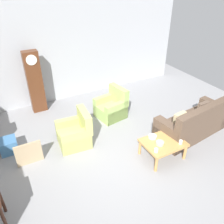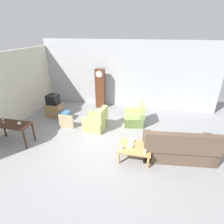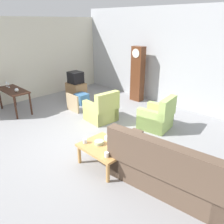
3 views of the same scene
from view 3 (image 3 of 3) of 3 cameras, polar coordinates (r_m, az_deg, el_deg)
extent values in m
plane|color=gray|center=(5.58, -4.22, -7.37)|extent=(10.40, 10.40, 0.00)
cube|color=#ADAFB5|center=(7.76, 16.42, 12.91)|extent=(8.40, 0.16, 3.20)
cube|color=beige|center=(8.75, -21.21, 12.25)|extent=(0.12, 6.40, 2.88)
cube|color=brown|center=(4.23, 14.53, -15.45)|extent=(2.19, 1.08, 0.44)
cube|color=brown|center=(3.65, 12.93, -11.90)|extent=(2.11, 0.45, 0.60)
cube|color=brown|center=(4.51, 3.76, -10.16)|extent=(0.34, 0.86, 0.68)
cube|color=brown|center=(3.92, 21.93, -12.57)|extent=(0.37, 0.14, 0.36)
cube|color=#C6B284|center=(4.20, 9.35, -8.59)|extent=(0.37, 0.16, 0.36)
cube|color=#B7BC66|center=(6.62, -2.91, -0.42)|extent=(0.82, 0.82, 0.40)
cube|color=#B7BC66|center=(6.21, -1.20, 2.62)|extent=(0.25, 0.77, 0.52)
cube|color=#B7BC66|center=(6.75, -0.90, 1.00)|extent=(0.77, 0.23, 0.60)
cube|color=#B7BC66|center=(6.42, -5.05, -0.26)|extent=(0.77, 0.23, 0.60)
cube|color=#A5C568|center=(6.25, 10.93, -2.24)|extent=(0.87, 0.87, 0.40)
cube|color=#A5C568|center=(5.96, 14.02, 1.05)|extent=(0.30, 0.78, 0.52)
cube|color=#A5C568|center=(6.46, 12.15, -0.52)|extent=(0.78, 0.28, 0.60)
cube|color=#A5C568|center=(5.96, 9.76, -2.35)|extent=(0.78, 0.28, 0.60)
cube|color=tan|center=(4.51, -1.88, -8.90)|extent=(0.96, 0.76, 0.05)
cylinder|color=tan|center=(4.74, -8.33, -10.66)|extent=(0.07, 0.07, 0.39)
cylinder|color=tan|center=(4.20, -1.06, -15.25)|extent=(0.07, 0.07, 0.39)
cylinder|color=tan|center=(5.08, -2.47, -7.94)|extent=(0.07, 0.07, 0.39)
cylinder|color=tan|center=(4.59, 4.89, -11.70)|extent=(0.07, 0.07, 0.39)
cube|color=#381E14|center=(7.72, -23.96, 5.11)|extent=(1.30, 0.56, 0.04)
cylinder|color=#381E14|center=(8.30, -26.64, 3.07)|extent=(0.06, 0.06, 0.70)
cylinder|color=#381E14|center=(7.21, -23.37, 0.94)|extent=(0.06, 0.06, 0.70)
cylinder|color=#381E14|center=(8.44, -23.68, 3.88)|extent=(0.06, 0.06, 0.70)
cylinder|color=#381E14|center=(7.37, -20.05, 1.90)|extent=(0.06, 0.06, 0.70)
cube|color=#562D19|center=(8.15, 6.55, 9.54)|extent=(0.44, 0.28, 1.94)
cylinder|color=silver|center=(7.90, 6.08, 14.68)|extent=(0.30, 0.02, 0.30)
cube|color=#997047|center=(8.58, -9.10, 5.42)|extent=(0.68, 0.52, 0.59)
cube|color=black|center=(8.45, -9.30, 8.71)|extent=(0.48, 0.44, 0.42)
cube|color=tan|center=(7.32, -10.03, 2.26)|extent=(0.60, 0.05, 0.57)
cube|color=teal|center=(8.02, -7.75, 3.40)|extent=(0.41, 0.40, 0.36)
sphere|color=silver|center=(7.38, -23.17, 5.17)|extent=(0.12, 0.12, 0.12)
cylinder|color=white|center=(4.15, -1.37, -10.81)|extent=(0.08, 0.08, 0.10)
cylinder|color=silver|center=(4.61, -6.91, -7.34)|extent=(0.09, 0.09, 0.09)
cylinder|color=white|center=(4.72, -0.76, -6.63)|extent=(0.20, 0.20, 0.06)
cylinder|color=#B2C69E|center=(4.55, -3.34, -7.77)|extent=(0.19, 0.19, 0.07)
cylinder|color=silver|center=(8.15, -25.22, 5.96)|extent=(0.07, 0.07, 0.02)
cylinder|color=silver|center=(8.13, -25.28, 6.31)|extent=(0.01, 0.01, 0.09)
cone|color=silver|center=(8.11, -25.38, 6.89)|extent=(0.08, 0.08, 0.09)
cylinder|color=silver|center=(7.98, -24.78, 5.72)|extent=(0.06, 0.06, 0.02)
cylinder|color=silver|center=(7.96, -24.84, 6.09)|extent=(0.01, 0.01, 0.09)
cone|color=silver|center=(7.94, -24.94, 6.70)|extent=(0.06, 0.06, 0.09)
camera|label=1|loc=(6.00, -55.86, 24.25)|focal=36.83mm
camera|label=2|loc=(3.19, -86.10, 18.24)|focal=28.31mm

